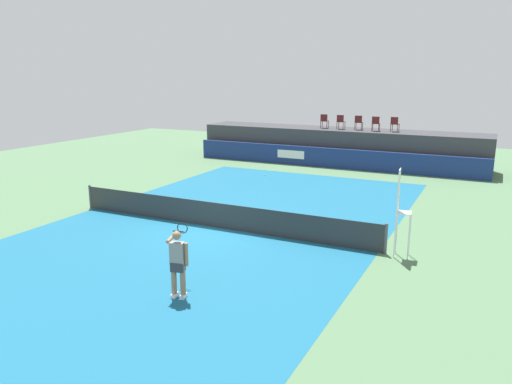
{
  "coord_description": "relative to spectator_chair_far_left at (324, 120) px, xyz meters",
  "views": [
    {
      "loc": [
        9.06,
        -15.05,
        5.54
      ],
      "look_at": [
        0.65,
        2.0,
        1.0
      ],
      "focal_mm": 34.6,
      "sensor_mm": 36.0,
      "label": 1
    }
  ],
  "objects": [
    {
      "name": "umpire_chair",
      "position": [
        7.58,
        -15.17,
        -1.11
      ],
      "size": [
        0.47,
        0.47,
        2.76
      ],
      "color": "white",
      "rests_on": "ground"
    },
    {
      "name": "sponsor_wall",
      "position": [
        0.98,
        -1.66,
        -2.09
      ],
      "size": [
        18.0,
        0.22,
        1.2
      ],
      "color": "navy",
      "rests_on": "ground"
    },
    {
      "name": "spectator_chair_left",
      "position": [
        1.09,
        -0.05,
        0.0
      ],
      "size": [
        0.44,
        0.44,
        0.89
      ],
      "color": "#561919",
      "rests_on": "spectator_platform"
    },
    {
      "name": "net_post_near",
      "position": [
        -5.21,
        -15.16,
        -2.19
      ],
      "size": [
        0.1,
        0.1,
        1.0
      ],
      "primitive_type": "cylinder",
      "color": "#4C4C51",
      "rests_on": "ground"
    },
    {
      "name": "spectator_platform",
      "position": [
        0.99,
        0.14,
        -1.59
      ],
      "size": [
        18.0,
        2.8,
        2.2
      ],
      "primitive_type": "cube",
      "color": "#38383D",
      "rests_on": "ground"
    },
    {
      "name": "spectator_chair_center",
      "position": [
        2.22,
        -0.0,
        0.0
      ],
      "size": [
        0.47,
        0.47,
        0.89
      ],
      "color": "#561919",
      "rests_on": "spectator_platform"
    },
    {
      "name": "spectator_chair_far_right",
      "position": [
        4.42,
        -0.06,
        0.0
      ],
      "size": [
        0.46,
        0.46,
        0.89
      ],
      "color": "#561919",
      "rests_on": "spectator_platform"
    },
    {
      "name": "tennis_player",
      "position": [
        3.14,
        -20.64,
        -1.73
      ],
      "size": [
        0.88,
        1.11,
        1.77
      ],
      "color": "white",
      "rests_on": "court_inner"
    },
    {
      "name": "court_inner",
      "position": [
        0.99,
        -15.16,
        -2.69
      ],
      "size": [
        12.0,
        22.0,
        0.0
      ],
      "primitive_type": "cube",
      "color": "#16597A",
      "rests_on": "ground"
    },
    {
      "name": "tennis_net",
      "position": [
        0.99,
        -15.16,
        -2.22
      ],
      "size": [
        12.4,
        0.02,
        0.95
      ],
      "primitive_type": "cube",
      "color": "#2D2D2D",
      "rests_on": "ground"
    },
    {
      "name": "tennis_ball",
      "position": [
        -1.5,
        -5.64,
        -2.66
      ],
      "size": [
        0.07,
        0.07,
        0.07
      ],
      "primitive_type": "sphere",
      "color": "#D8EA33",
      "rests_on": "court_inner"
    },
    {
      "name": "net_post_far",
      "position": [
        7.19,
        -15.16,
        -2.19
      ],
      "size": [
        0.1,
        0.1,
        1.0
      ],
      "primitive_type": "cylinder",
      "color": "#4C4C51",
      "rests_on": "ground"
    },
    {
      "name": "spectator_chair_right",
      "position": [
        3.32,
        -0.23,
        0.0
      ],
      "size": [
        0.48,
        0.48,
        0.89
      ],
      "color": "#561919",
      "rests_on": "spectator_platform"
    },
    {
      "name": "spectator_chair_far_left",
      "position": [
        0.0,
        0.0,
        0.0
      ],
      "size": [
        0.47,
        0.47,
        0.89
      ],
      "color": "#561919",
      "rests_on": "spectator_platform"
    },
    {
      "name": "ground_plane",
      "position": [
        0.99,
        -12.16,
        -2.69
      ],
      "size": [
        48.0,
        48.0,
        0.0
      ],
      "primitive_type": "plane",
      "color": "#4C704C"
    }
  ]
}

